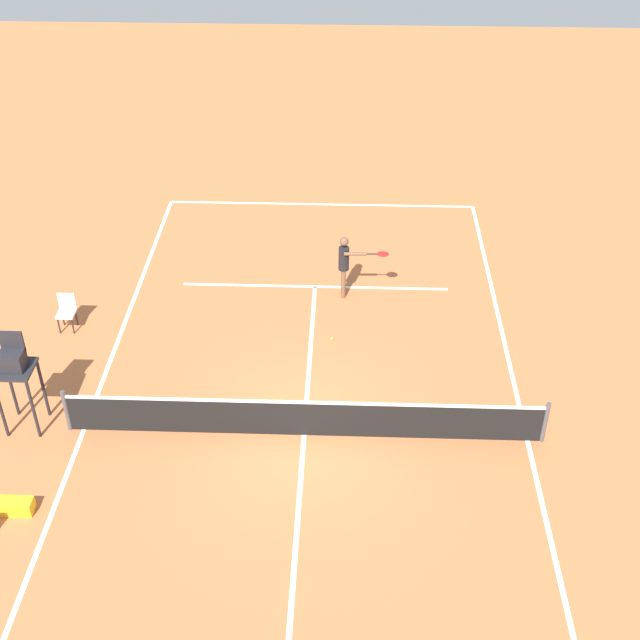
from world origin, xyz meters
TOP-DOWN VIEW (x-y plane):
  - ground_plane at (0.00, 0.00)m, footprint 60.00×60.00m
  - court_lines at (0.00, 0.00)m, footprint 9.77×21.44m
  - tennis_net at (0.00, 0.00)m, footprint 10.37×0.10m
  - player_serving at (-0.83, -5.46)m, footprint 1.31×0.53m
  - tennis_ball at (-0.52, -3.46)m, footprint 0.07×0.07m
  - umpire_chair at (6.08, -0.11)m, footprint 0.80×0.80m
  - courtside_chair_mid at (6.19, -3.75)m, footprint 0.44×0.46m
  - equipment_bag at (5.57, 2.39)m, footprint 0.76×0.32m

SIDE VIEW (x-z plane):
  - ground_plane at x=0.00m, z-range 0.00..0.00m
  - court_lines at x=0.00m, z-range 0.00..0.01m
  - tennis_ball at x=-0.52m, z-range 0.00..0.07m
  - equipment_bag at x=5.57m, z-range 0.00..0.30m
  - tennis_net at x=0.00m, z-range -0.04..1.03m
  - courtside_chair_mid at x=6.19m, z-range 0.06..1.01m
  - player_serving at x=-0.83m, z-range 0.18..1.98m
  - umpire_chair at x=6.08m, z-range 0.40..2.81m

